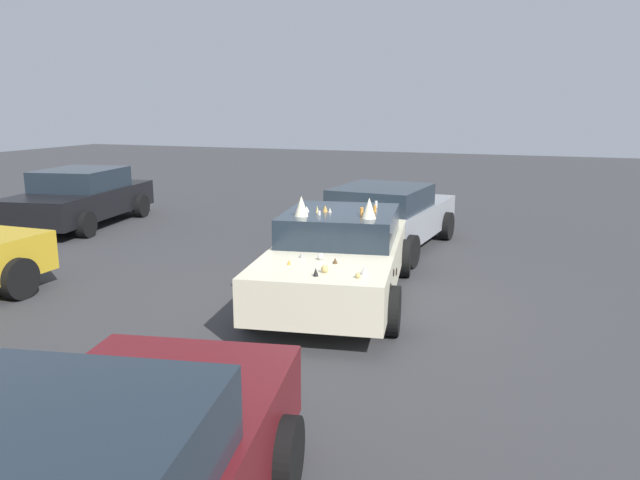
{
  "coord_description": "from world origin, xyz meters",
  "views": [
    {
      "loc": [
        -8.64,
        -2.9,
        2.94
      ],
      "look_at": [
        0.0,
        0.3,
        0.9
      ],
      "focal_mm": 34.27,
      "sensor_mm": 36.0,
      "label": 1
    }
  ],
  "objects": [
    {
      "name": "parked_sedan_far_right",
      "position": [
        3.39,
        7.91,
        0.7
      ],
      "size": [
        4.54,
        2.6,
        1.39
      ],
      "rotation": [
        0.0,
        0.0,
        3.31
      ],
      "color": "black",
      "rests_on": "ground"
    },
    {
      "name": "ground_plane",
      "position": [
        0.0,
        0.0,
        0.0
      ],
      "size": [
        60.0,
        60.0,
        0.0
      ],
      "primitive_type": "plane",
      "color": "#38383A"
    },
    {
      "name": "art_car_decorated",
      "position": [
        0.03,
        0.01,
        0.69
      ],
      "size": [
        4.82,
        2.62,
        1.64
      ],
      "rotation": [
        0.0,
        0.0,
        3.3
      ],
      "color": "beige",
      "rests_on": "ground"
    },
    {
      "name": "parked_sedan_near_left",
      "position": [
        3.51,
        0.14,
        0.68
      ],
      "size": [
        4.48,
        2.36,
        1.34
      ],
      "rotation": [
        0.0,
        0.0,
        -0.09
      ],
      "color": "gray",
      "rests_on": "ground"
    }
  ]
}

